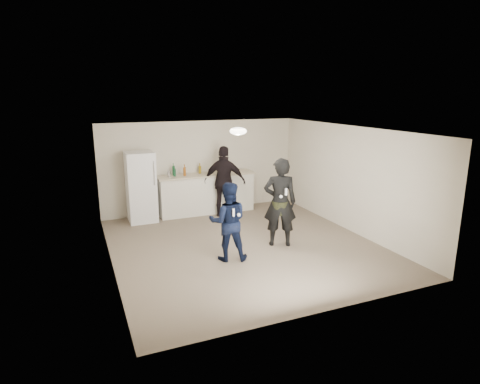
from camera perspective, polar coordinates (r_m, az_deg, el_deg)
name	(u,v)px	position (r m, az deg, el deg)	size (l,w,h in m)	color
floor	(244,245)	(8.83, 0.51, -7.55)	(6.00, 6.00, 0.00)	#6B5B4C
ceiling	(244,130)	(8.25, 0.54, 8.83)	(6.00, 6.00, 0.00)	silver
wall_back	(201,166)	(11.22, -5.55, 3.67)	(6.00, 6.00, 0.00)	beige
wall_front	(326,234)	(5.93, 12.10, -5.92)	(6.00, 6.00, 0.00)	beige
wall_left	(107,203)	(7.82, -18.33, -1.48)	(6.00, 6.00, 0.00)	beige
wall_right	(350,179)	(9.84, 15.40, 1.79)	(6.00, 6.00, 0.00)	beige
counter	(206,194)	(11.07, -4.79, -0.29)	(2.60, 0.56, 1.05)	silver
counter_top	(206,175)	(10.95, -4.85, 2.47)	(2.68, 0.64, 0.04)	#C1B196
fridge	(141,187)	(10.52, -13.89, 0.70)	(0.70, 0.70, 1.80)	white
fridge_handle	(154,173)	(10.13, -12.13, 2.60)	(0.02, 0.02, 0.60)	#B6B7BB
ceiling_dome	(238,131)	(8.53, -0.26, 8.66)	(0.36, 0.36, 0.16)	white
shaker	(169,174)	(10.64, -10.06, 2.55)	(0.08, 0.08, 0.17)	#B9B8BD
man	(228,222)	(7.86, -1.70, -4.22)	(0.76, 0.60, 1.57)	#0F1B41
woman	(280,202)	(8.60, 5.70, -1.47)	(0.70, 0.46, 1.92)	black
camo_shorts	(280,207)	(8.63, 5.69, -2.19)	(0.34, 0.34, 0.28)	#303518
spectator	(225,182)	(10.62, -2.21, 1.48)	(1.11, 0.46, 1.89)	black
remote_man	(233,212)	(7.53, -0.94, -2.92)	(0.04, 0.04, 0.15)	white
nunchuk_man	(239,215)	(7.62, -0.19, -3.27)	(0.07, 0.07, 0.07)	white
remote_woman	(286,192)	(8.31, 6.57, 0.03)	(0.04, 0.04, 0.15)	white
nunchuk_woman	(281,197)	(8.31, 5.85, -0.66)	(0.07, 0.07, 0.07)	white
bottle_cluster	(184,171)	(10.84, -7.93, 2.97)	(0.81, 0.23, 0.24)	#154B2B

